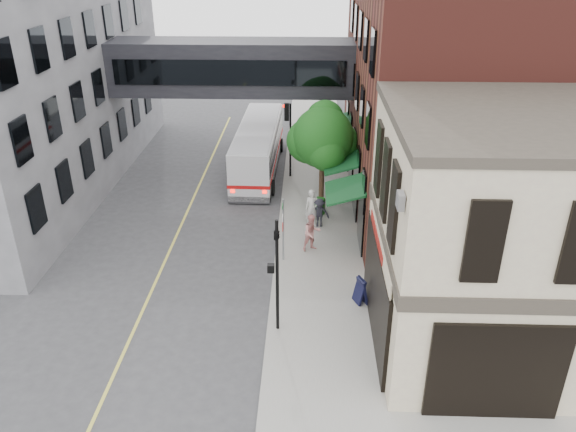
# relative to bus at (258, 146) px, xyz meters

# --- Properties ---
(ground) EXTENTS (120.00, 120.00, 0.00)m
(ground) POSITION_rel_bus_xyz_m (1.65, -18.32, -1.60)
(ground) COLOR #38383A
(ground) RESTS_ON ground
(sidewalk_main) EXTENTS (4.00, 60.00, 0.15)m
(sidewalk_main) POSITION_rel_bus_xyz_m (3.65, -4.32, -1.53)
(sidewalk_main) COLOR gray
(sidewalk_main) RESTS_ON ground
(corner_building) EXTENTS (10.19, 8.12, 8.45)m
(corner_building) POSITION_rel_bus_xyz_m (10.62, -16.32, 2.61)
(corner_building) COLOR #BFAC92
(corner_building) RESTS_ON ground
(brick_building) EXTENTS (13.76, 18.00, 14.00)m
(brick_building) POSITION_rel_bus_xyz_m (11.62, -3.32, 5.38)
(brick_building) COLOR #58221B
(brick_building) RESTS_ON ground
(skyway_bridge) EXTENTS (14.00, 3.18, 3.00)m
(skyway_bridge) POSITION_rel_bus_xyz_m (-1.35, -0.32, 4.90)
(skyway_bridge) COLOR black
(skyway_bridge) RESTS_ON ground
(traffic_signal_near) EXTENTS (0.44, 0.22, 4.60)m
(traffic_signal_near) POSITION_rel_bus_xyz_m (2.01, -16.32, 1.38)
(traffic_signal_near) COLOR black
(traffic_signal_near) RESTS_ON sidewalk_main
(traffic_signal_far) EXTENTS (0.53, 0.28, 4.50)m
(traffic_signal_far) POSITION_rel_bus_xyz_m (1.91, -1.32, 1.73)
(traffic_signal_far) COLOR black
(traffic_signal_far) RESTS_ON sidewalk_main
(street_sign_pole) EXTENTS (0.08, 0.75, 3.00)m
(street_sign_pole) POSITION_rel_bus_xyz_m (2.04, -11.32, 0.33)
(street_sign_pole) COLOR gray
(street_sign_pole) RESTS_ON sidewalk_main
(street_tree) EXTENTS (3.80, 3.20, 5.60)m
(street_tree) POSITION_rel_bus_xyz_m (3.84, -5.10, 2.31)
(street_tree) COLOR #382619
(street_tree) RESTS_ON sidewalk_main
(lane_marking) EXTENTS (0.12, 40.00, 0.01)m
(lane_marking) POSITION_rel_bus_xyz_m (-3.35, -8.32, -1.60)
(lane_marking) COLOR #D8CC4C
(lane_marking) RESTS_ON ground
(bus) EXTENTS (2.76, 10.68, 2.86)m
(bus) POSITION_rel_bus_xyz_m (0.00, 0.00, 0.00)
(bus) COLOR silver
(bus) RESTS_ON ground
(pedestrian_a) EXTENTS (0.78, 0.58, 1.93)m
(pedestrian_a) POSITION_rel_bus_xyz_m (3.33, -7.89, -0.49)
(pedestrian_a) COLOR silver
(pedestrian_a) RESTS_ON sidewalk_main
(pedestrian_b) EXTENTS (1.08, 0.99, 1.79)m
(pedestrian_b) POSITION_rel_bus_xyz_m (3.32, -10.38, -0.56)
(pedestrian_b) COLOR #DD928F
(pedestrian_b) RESTS_ON sidewalk_main
(pedestrian_c) EXTENTS (1.02, 0.64, 1.52)m
(pedestrian_c) POSITION_rel_bus_xyz_m (3.71, -7.99, -0.70)
(pedestrian_c) COLOR black
(pedestrian_c) RESTS_ON sidewalk_main
(newspaper_box) EXTENTS (0.56, 0.53, 0.89)m
(newspaper_box) POSITION_rel_bus_xyz_m (3.76, -6.53, -1.01)
(newspaper_box) COLOR #186316
(newspaper_box) RESTS_ON sidewalk_main
(sandwich_board) EXTENTS (0.60, 0.71, 1.08)m
(sandwich_board) POSITION_rel_bus_xyz_m (5.25, -14.53, -0.92)
(sandwich_board) COLOR black
(sandwich_board) RESTS_ON sidewalk_main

